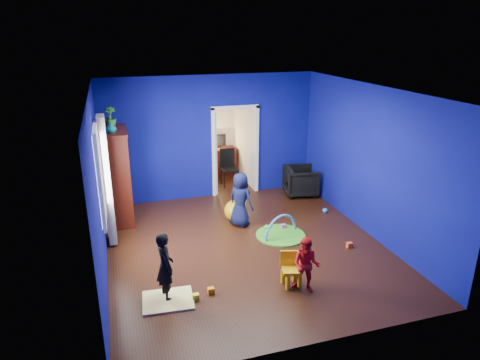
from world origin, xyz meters
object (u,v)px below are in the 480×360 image
object	(u,v)px
child_navy	(240,200)
hopper_ball	(235,211)
armchair	(301,181)
crt_tv	(118,174)
tv_armoire	(116,176)
vase	(111,128)
toddler_red	(306,265)
child_black	(165,266)
study_desk	(220,161)
play_mat	(281,235)
folding_chair	(229,169)
kid_chair	(292,271)

from	to	relation	value
child_navy	hopper_ball	xyz separation A→B (m)	(-0.05, 0.25, -0.34)
armchair	crt_tv	xyz separation A→B (m)	(-4.27, -0.21, 0.67)
child_navy	tv_armoire	size ratio (longest dim) A/B	0.58
armchair	vase	size ratio (longest dim) A/B	3.64
toddler_red	tv_armoire	xyz separation A→B (m)	(-2.66, 3.57, 0.53)
child_black	study_desk	size ratio (longest dim) A/B	1.23
vase	play_mat	bearing A→B (deg)	-25.40
hopper_ball	folding_chair	world-z (taller)	folding_chair
tv_armoire	play_mat	size ratio (longest dim) A/B	2.02
child_black	kid_chair	bearing A→B (deg)	-109.45
armchair	hopper_ball	distance (m)	2.20
armchair	study_desk	distance (m)	2.58
vase	play_mat	xyz separation A→B (m)	(3.00, -1.42, -2.05)
armchair	play_mat	world-z (taller)	armchair
armchair	hopper_ball	size ratio (longest dim) A/B	1.73
kid_chair	folding_chair	world-z (taller)	folding_chair
child_black	study_desk	bearing A→B (deg)	-34.74
toddler_red	folding_chair	distance (m)	4.91
vase	toddler_red	bearing A→B (deg)	-50.87
folding_chair	play_mat	bearing A→B (deg)	-86.43
child_black	toddler_red	size ratio (longest dim) A/B	1.21
toddler_red	play_mat	distance (m)	1.93
kid_chair	study_desk	distance (m)	5.68
study_desk	vase	bearing A→B (deg)	-137.14
child_navy	study_desk	bearing A→B (deg)	-44.20
armchair	study_desk	xyz separation A→B (m)	(-1.50, 2.10, 0.02)
hopper_ball	child_navy	bearing A→B (deg)	-78.69
study_desk	hopper_ball	bearing A→B (deg)	-98.71
child_black	vase	bearing A→B (deg)	-0.97
toddler_red	hopper_ball	size ratio (longest dim) A/B	2.00
child_black	toddler_red	distance (m)	2.14
armchair	child_navy	distance (m)	2.29
child_black	child_navy	bearing A→B (deg)	-53.08
crt_tv	study_desk	xyz separation A→B (m)	(2.77, 2.30, -0.65)
kid_chair	vase	bearing A→B (deg)	144.39
child_black	play_mat	bearing A→B (deg)	-72.34
toddler_red	folding_chair	world-z (taller)	folding_chair
folding_chair	toddler_red	bearing A→B (deg)	-91.72
hopper_ball	folding_chair	xyz separation A→B (m)	(0.47, 2.11, 0.24)
crt_tv	kid_chair	size ratio (longest dim) A/B	1.40
tv_armoire	study_desk	world-z (taller)	tv_armoire
armchair	child_navy	size ratio (longest dim) A/B	0.68
armchair	child_navy	bearing A→B (deg)	133.32
armchair	play_mat	size ratio (longest dim) A/B	0.80
play_mat	folding_chair	distance (m)	3.11
vase	study_desk	xyz separation A→B (m)	(2.81, 2.60, -1.69)
armchair	child_black	xyz separation A→B (m)	(-3.74, -3.33, 0.19)
toddler_red	tv_armoire	bearing A→B (deg)	162.52
crt_tv	study_desk	bearing A→B (deg)	39.80
vase	hopper_ball	size ratio (longest dim) A/B	0.47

